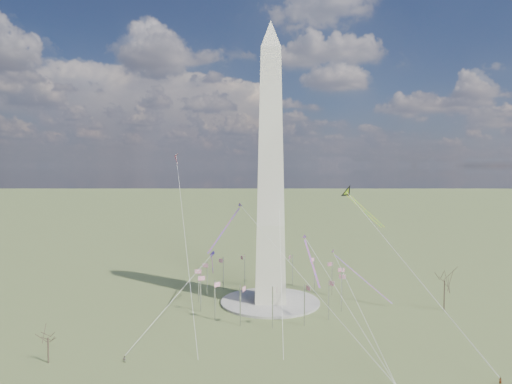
{
  "coord_description": "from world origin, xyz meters",
  "views": [
    {
      "loc": [
        -4.54,
        -163.02,
        49.73
      ],
      "look_at": [
        -5.15,
        0.0,
        40.37
      ],
      "focal_mm": 32.0,
      "sensor_mm": 36.0,
      "label": 1
    }
  ],
  "objects_px": {
    "person_west": "(124,359)",
    "tree_near": "(445,278)",
    "kite_delta_black": "(349,195)",
    "washington_monument": "(270,171)",
    "person_east": "(500,381)"
  },
  "relations": [
    {
      "from": "washington_monument",
      "to": "tree_near",
      "type": "height_order",
      "value": "washington_monument"
    },
    {
      "from": "tree_near",
      "to": "washington_monument",
      "type": "bearing_deg",
      "value": 171.84
    },
    {
      "from": "tree_near",
      "to": "person_west",
      "type": "distance_m",
      "value": 107.01
    },
    {
      "from": "person_west",
      "to": "tree_near",
      "type": "bearing_deg",
      "value": -140.63
    },
    {
      "from": "tree_near",
      "to": "kite_delta_black",
      "type": "distance_m",
      "value": 44.33
    },
    {
      "from": "washington_monument",
      "to": "kite_delta_black",
      "type": "xyz_separation_m",
      "value": [
        30.24,
        9.83,
        -9.12
      ]
    },
    {
      "from": "washington_monument",
      "to": "person_west",
      "type": "height_order",
      "value": "washington_monument"
    },
    {
      "from": "washington_monument",
      "to": "tree_near",
      "type": "distance_m",
      "value": 70.57
    },
    {
      "from": "person_east",
      "to": "washington_monument",
      "type": "bearing_deg",
      "value": -52.85
    },
    {
      "from": "person_east",
      "to": "person_west",
      "type": "distance_m",
      "value": 89.74
    },
    {
      "from": "washington_monument",
      "to": "tree_near",
      "type": "relative_size",
      "value": 6.37
    },
    {
      "from": "kite_delta_black",
      "to": "washington_monument",
      "type": "bearing_deg",
      "value": -24.02
    },
    {
      "from": "person_west",
      "to": "kite_delta_black",
      "type": "bearing_deg",
      "value": -122.47
    },
    {
      "from": "person_east",
      "to": "kite_delta_black",
      "type": "relative_size",
      "value": 0.11
    },
    {
      "from": "person_west",
      "to": "kite_delta_black",
      "type": "height_order",
      "value": "kite_delta_black"
    }
  ]
}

